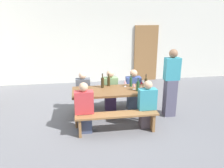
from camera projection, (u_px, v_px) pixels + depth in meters
name	position (u px, v px, depth m)	size (l,w,h in m)	color
ground_plane	(112.00, 118.00, 5.58)	(24.00, 24.00, 0.00)	slate
back_wall	(98.00, 39.00, 8.24)	(14.00, 0.20, 3.20)	silver
wooden_door	(146.00, 53.00, 8.53)	(0.90, 0.06, 2.10)	olive
tasting_table	(112.00, 93.00, 5.38)	(1.90, 0.81, 0.75)	brown
bench_near	(117.00, 118.00, 4.81)	(1.80, 0.30, 0.45)	olive
bench_far	(108.00, 95.00, 6.14)	(1.80, 0.30, 0.45)	olive
wine_bottle_0	(109.00, 81.00, 5.64)	(0.07, 0.07, 0.31)	#332814
wine_bottle_1	(138.00, 86.00, 5.26)	(0.08, 0.08, 0.32)	#234C2D
wine_bottle_2	(131.00, 82.00, 5.59)	(0.07, 0.07, 0.32)	#234C2D
wine_bottle_3	(103.00, 82.00, 5.49)	(0.08, 0.08, 0.36)	#332814
wine_bottle_4	(146.00, 83.00, 5.48)	(0.07, 0.07, 0.34)	#332814
wine_glass_0	(125.00, 82.00, 5.56)	(0.08, 0.08, 0.18)	silver
wine_glass_1	(134.00, 85.00, 5.37)	(0.07, 0.07, 0.17)	silver
wine_glass_2	(149.00, 87.00, 5.22)	(0.08, 0.08, 0.15)	silver
wine_glass_3	(142.00, 83.00, 5.53)	(0.06, 0.06, 0.17)	silver
seated_guest_near_0	(84.00, 109.00, 4.80)	(0.40, 0.24, 1.14)	#3E4866
seated_guest_near_1	(147.00, 106.00, 5.00)	(0.39, 0.24, 1.11)	#4E4147
seated_guest_far_0	(83.00, 93.00, 5.85)	(0.37, 0.24, 1.09)	#475155
seated_guest_far_1	(110.00, 91.00, 5.96)	(0.39, 0.24, 1.10)	#45305C
seated_guest_far_2	(133.00, 90.00, 6.05)	(0.39, 0.24, 1.09)	#3F4E66
standing_host	(171.00, 84.00, 5.52)	(0.37, 0.24, 1.70)	#524E65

